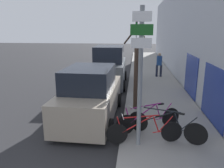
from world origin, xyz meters
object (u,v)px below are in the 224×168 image
Objects in this scene: bicycle_2 at (149,119)px; street_tree at (136,72)px; pedestrian_near at (159,63)px; bicycle_1 at (165,125)px; signpost at (140,74)px; bicycle_0 at (145,131)px; parked_car_1 at (109,68)px; traffic_light at (136,33)px; parked_car_0 at (91,96)px.

street_tree reaches higher than bicycle_2.
pedestrian_near is 6.92m from street_tree.
bicycle_1 is 1.36× the size of pedestrian_near.
street_tree is at bearing 76.16° from pedestrian_near.
signpost is 1.70× the size of bicycle_1.
bicycle_0 is 0.50× the size of parked_car_1.
traffic_light is (-0.15, 16.77, 0.76)m from signpost.
pedestrian_near is (1.33, 9.60, 0.59)m from bicycle_0.
parked_car_1 reaches higher than bicycle_2.
bicycle_0 is 9.72m from pedestrian_near.
traffic_light is (-0.34, 16.65, 2.50)m from bicycle_0.
bicycle_1 reaches higher than bicycle_2.
street_tree is at bearing 44.18° from bicycle_1.
street_tree is at bearing -70.70° from parked_car_1.
bicycle_1 is at bearing 85.50° from pedestrian_near.
parked_car_1 reaches higher than bicycle_0.
parked_car_0 is 8.34m from pedestrian_near.
pedestrian_near is at bearing 34.22° from parked_car_1.
traffic_light is at bearing 84.82° from parked_car_0.
street_tree reaches higher than pedestrian_near.
bicycle_1 is 0.65m from bicycle_2.
bicycle_2 reaches higher than bicycle_0.
street_tree is at bearing 29.43° from parked_car_0.
parked_car_1 is 1.00× the size of traffic_light.
parked_car_1 is at bearing 110.59° from street_tree.
bicycle_0 is 0.49× the size of parked_car_0.
signpost reaches higher than street_tree.
parked_car_1 is at bearing -99.65° from traffic_light.
pedestrian_near is (3.27, 2.33, 0.01)m from parked_car_1.
bicycle_2 is at bearing 69.79° from signpost.
parked_car_0 reaches higher than bicycle_1.
traffic_light is (1.69, 14.67, 2.08)m from parked_car_0.
parked_car_1 is at bearing 35.30° from pedestrian_near.
signpost is 9.91m from pedestrian_near.
bicycle_2 is 15.98m from traffic_light.
bicycle_2 is 2.50m from parked_car_0.
bicycle_1 is at bearing -86.53° from traffic_light.
traffic_light is (1.60, 9.38, 1.92)m from parked_car_1.
pedestrian_near is (1.52, 9.72, -1.15)m from signpost.
bicycle_2 is at bearing -73.05° from parked_car_1.
parked_car_0 is 2.12m from street_tree.
pedestrian_near is 0.49× the size of street_tree.
bicycle_1 is 7.35m from parked_car_1.
parked_car_1 reaches higher than pedestrian_near.
pedestrian_near is at bearing 67.60° from parked_car_0.
bicycle_0 is 0.98× the size of bicycle_1.
parked_car_1 reaches higher than bicycle_1.
pedestrian_near is at bearing 19.26° from bicycle_1.
pedestrian_near is 0.38× the size of traffic_light.
parked_car_0 is at bearing 66.00° from pedestrian_near.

